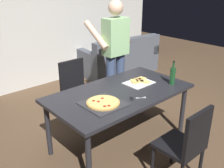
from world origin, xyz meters
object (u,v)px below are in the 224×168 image
object	(u,v)px
chair_near_camera	(186,142)
chair_far_side	(76,86)
dining_table	(120,96)
pepperoni_pizza_on_tray	(103,103)
couch	(120,60)
wine_bottle	(173,76)
person_serving_pizza	(115,51)
kitchen_scissors	(135,98)

from	to	relation	value
chair_near_camera	chair_far_side	world-z (taller)	same
dining_table	pepperoni_pizza_on_tray	xyz separation A→B (m)	(-0.38, -0.13, 0.08)
pepperoni_pizza_on_tray	couch	bearing A→B (deg)	42.94
wine_bottle	dining_table	bearing A→B (deg)	156.97
pepperoni_pizza_on_tray	wine_bottle	size ratio (longest dim) A/B	1.36
person_serving_pizza	pepperoni_pizza_on_tray	distance (m)	1.33
dining_table	chair_near_camera	bearing A→B (deg)	-90.00
couch	pepperoni_pizza_on_tray	xyz separation A→B (m)	(-2.27, -2.12, 0.46)
couch	wine_bottle	distance (m)	2.64
chair_near_camera	pepperoni_pizza_on_tray	bearing A→B (deg)	114.35
couch	person_serving_pizza	bearing A→B (deg)	-136.41
chair_near_camera	person_serving_pizza	bearing A→B (deg)	70.97
dining_table	chair_far_side	xyz separation A→B (m)	(0.00, 0.97, -0.17)
dining_table	kitchen_scissors	world-z (taller)	kitchen_scissors
chair_far_side	couch	size ratio (longest dim) A/B	0.51
chair_near_camera	pepperoni_pizza_on_tray	xyz separation A→B (m)	(-0.38, 0.84, 0.25)
dining_table	wine_bottle	distance (m)	0.74
couch	person_serving_pizza	xyz separation A→B (m)	(-1.30, -1.24, 0.70)
couch	wine_bottle	xyz separation A→B (m)	(-1.23, -2.27, 0.57)
wine_bottle	kitchen_scissors	bearing A→B (deg)	178.53
chair_far_side	couch	world-z (taller)	chair_far_side
dining_table	person_serving_pizza	bearing A→B (deg)	51.64
dining_table	person_serving_pizza	world-z (taller)	person_serving_pizza
chair_near_camera	pepperoni_pizza_on_tray	distance (m)	0.96
chair_near_camera	wine_bottle	bearing A→B (deg)	45.99
dining_table	chair_near_camera	distance (m)	0.98
couch	pepperoni_pizza_on_tray	world-z (taller)	couch
couch	wine_bottle	world-z (taller)	wine_bottle
wine_bottle	kitchen_scissors	size ratio (longest dim) A/B	1.65
pepperoni_pizza_on_tray	dining_table	bearing A→B (deg)	18.70
couch	pepperoni_pizza_on_tray	bearing A→B (deg)	-137.06
kitchen_scissors	dining_table	bearing A→B (deg)	86.21
chair_near_camera	wine_bottle	world-z (taller)	wine_bottle
dining_table	wine_bottle	world-z (taller)	wine_bottle
chair_near_camera	wine_bottle	xyz separation A→B (m)	(0.66, 0.69, 0.36)
chair_near_camera	person_serving_pizza	xyz separation A→B (m)	(0.59, 1.72, 0.49)
chair_far_side	person_serving_pizza	size ratio (longest dim) A/B	0.51
person_serving_pizza	chair_near_camera	bearing A→B (deg)	-109.03
person_serving_pizza	wine_bottle	bearing A→B (deg)	-86.04
dining_table	pepperoni_pizza_on_tray	world-z (taller)	pepperoni_pizza_on_tray
dining_table	couch	distance (m)	2.77
dining_table	chair_far_side	size ratio (longest dim) A/B	1.96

